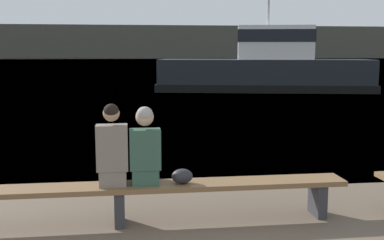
# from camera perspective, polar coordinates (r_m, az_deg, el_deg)

# --- Properties ---
(water_surface) EXTENTS (240.00, 240.00, 0.00)m
(water_surface) POSITION_cam_1_polar(r_m,az_deg,el_deg) (127.14, -7.44, 7.22)
(water_surface) COLOR teal
(water_surface) RESTS_ON ground
(far_shoreline) EXTENTS (600.00, 12.00, 8.64)m
(far_shoreline) POSITION_cam_1_polar(r_m,az_deg,el_deg) (132.24, -7.49, 9.12)
(far_shoreline) COLOR #4C4C42
(far_shoreline) RESTS_ON ground
(bench_main) EXTENTS (5.70, 0.44, 0.50)m
(bench_main) POSITION_cam_1_polar(r_m,az_deg,el_deg) (6.03, -8.61, -8.54)
(bench_main) COLOR brown
(bench_main) RESTS_ON ground
(person_left) EXTENTS (0.38, 0.43, 1.01)m
(person_left) POSITION_cam_1_polar(r_m,az_deg,el_deg) (5.91, -9.43, -3.64)
(person_left) COLOR #70665B
(person_left) RESTS_ON bench_main
(person_right) EXTENTS (0.38, 0.44, 0.97)m
(person_right) POSITION_cam_1_polar(r_m,az_deg,el_deg) (5.91, -5.58, -3.59)
(person_right) COLOR #2D4C3D
(person_right) RESTS_ON bench_main
(shopping_bag) EXTENTS (0.26, 0.21, 0.18)m
(shopping_bag) POSITION_cam_1_polar(r_m,az_deg,el_deg) (5.98, -1.17, -6.68)
(shopping_bag) COLOR #232328
(shopping_bag) RESTS_ON bench_main
(tugboat_red) EXTENTS (11.57, 5.20, 5.51)m
(tugboat_red) POSITION_cam_1_polar(r_m,az_deg,el_deg) (25.72, 8.76, 5.81)
(tugboat_red) COLOR black
(tugboat_red) RESTS_ON water_surface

